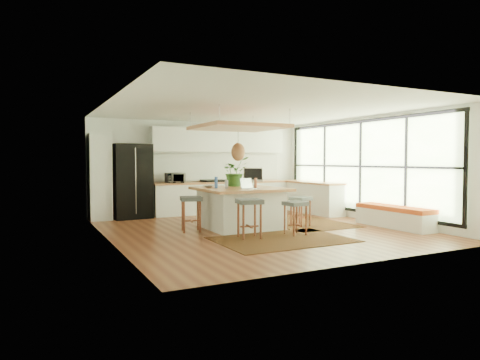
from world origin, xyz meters
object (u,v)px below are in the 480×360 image
laptop (250,183)px  microwave (175,177)px  monitor (253,176)px  fridge (131,184)px  island_plant (235,175)px  stool_right_front (301,211)px  stool_left_side (191,215)px  stool_near_right (295,218)px  stool_right_back (270,208)px  stool_near_left (249,221)px  island (240,208)px

laptop → microwave: 3.28m
monitor → fridge: bearing=177.1°
fridge → island_plant: bearing=-52.3°
stool_right_front → island_plant: size_ratio=0.97×
fridge → monitor: fridge is taller
laptop → stool_left_side: bearing=143.8°
fridge → stool_near_right: (2.47, -4.18, -0.57)m
stool_near_right → laptop: (-0.57, 0.94, 0.70)m
fridge → stool_right_back: size_ratio=2.96×
microwave → island_plant: island_plant is taller
stool_near_right → microwave: bearing=106.8°
stool_near_right → stool_left_side: bearing=142.0°
stool_near_left → island: bearing=71.1°
island → stool_near_right: (0.60, -1.37, -0.11)m
stool_right_back → island_plant: 1.30m
monitor → stool_left_side: bearing=-127.2°
stool_near_right → island: bearing=113.7°
stool_right_back → stool_left_side: bearing=-167.9°
monitor → microwave: size_ratio=0.96×
fridge → stool_left_side: size_ratio=2.60×
stool_near_left → monitor: (0.94, 1.57, 0.83)m
stool_near_left → island_plant: (0.58, 1.84, 0.86)m
laptop → monitor: size_ratio=0.73×
stool_near_right → island_plant: 2.16m
microwave → laptop: bearing=-75.6°
stool_right_back → monitor: size_ratio=1.37×
fridge → stool_near_left: 4.37m
stool_right_front → monitor: monitor is taller
stool_near_left → laptop: laptop is taller
monitor → microwave: 2.74m
stool_near_left → stool_left_side: bearing=119.8°
island → stool_right_front: island is taller
monitor → stool_right_back: bearing=63.9°
stool_right_back → laptop: laptop is taller
stool_near_left → fridge: bearing=109.3°
stool_right_front → fridge: bearing=134.9°
stool_left_side → laptop: bearing=-20.7°
stool_right_front → laptop: laptop is taller
laptop → microwave: size_ratio=0.70×
fridge → stool_right_back: (3.00, -2.29, -0.57)m
laptop → stool_near_left: bearing=-134.2°
stool_right_front → island: bearing=161.9°
stool_near_right → laptop: laptop is taller
stool_right_back → microwave: 2.96m
stool_right_front → stool_left_side: bearing=169.5°
stool_near_right → microwave: size_ratio=1.37×
stool_right_front → laptop: 1.51m
fridge → laptop: 3.76m
island → island_plant: island_plant is taller
fridge → laptop: fridge is taller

